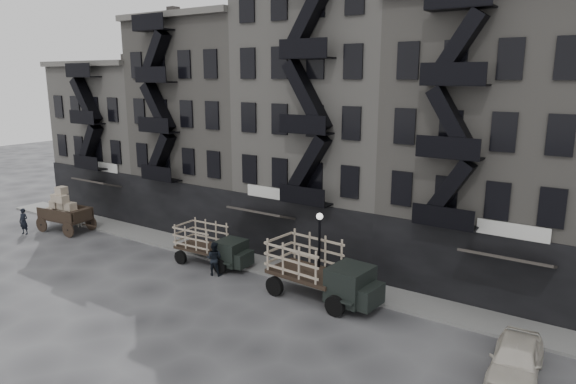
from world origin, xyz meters
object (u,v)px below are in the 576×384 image
Objects in this scene: wagon at (64,206)px; stake_truck_west at (212,242)px; stake_truck_east at (321,267)px; pedestrian_mid at (214,259)px; horse at (74,217)px; car_east at (516,360)px; pedestrian_west at (24,221)px.

stake_truck_west is at bearing -2.57° from wagon.
stake_truck_east is 6.83m from pedestrian_mid.
stake_truck_west reaches higher than horse.
pedestrian_west is (-33.31, -0.64, 0.20)m from car_east.
wagon is at bearing 32.86° from pedestrian_west.
stake_truck_west is (14.18, -0.04, 0.66)m from horse.
stake_truck_west is 2.62× the size of pedestrian_west.
wagon reaches higher than stake_truck_west.
car_east is (31.57, -1.54, -1.16)m from wagon.
horse is at bearing -22.93° from pedestrian_mid.
horse is 15.46m from pedestrian_mid.
car_east is 16.60m from pedestrian_mid.
pedestrian_mid is (1.24, -1.16, -0.42)m from stake_truck_west.
stake_truck_east is at bearing -5.46° from wagon.
pedestrian_mid reaches higher than pedestrian_west.
pedestrian_mid is (-16.54, 1.31, 0.24)m from car_east.
pedestrian_mid is (15.42, -1.20, 0.24)m from horse.
pedestrian_west is at bearing -134.90° from wagon.
horse is 0.43× the size of wagon.
pedestrian_mid reaches higher than car_east.
wagon is at bearing -178.96° from stake_truck_west.
wagon is 31.63m from car_east.
horse is 0.89× the size of pedestrian_mid.
wagon is 2.95m from pedestrian_west.
car_east is (9.78, -1.91, -0.98)m from stake_truck_east.
stake_truck_east reaches higher than stake_truck_west.
wagon is 2.18× the size of pedestrian_west.
car_east is (17.78, -2.47, -0.66)m from stake_truck_west.
stake_truck_east is at bearing 166.56° from pedestrian_mid.
wagon is 13.83m from stake_truck_west.
wagon is 0.94× the size of car_east.
wagon is at bearing 173.08° from car_east.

